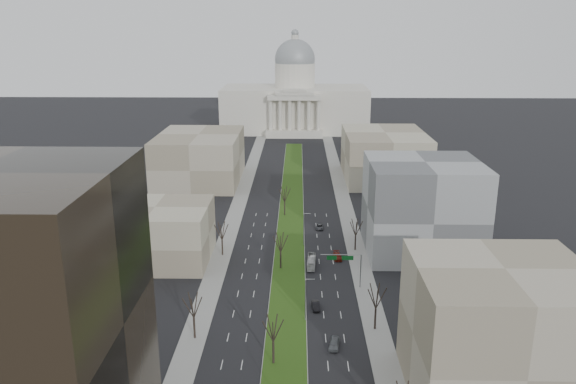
# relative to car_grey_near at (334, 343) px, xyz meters

# --- Properties ---
(ground) EXTENTS (600.00, 600.00, 0.00)m
(ground) POSITION_rel_car_grey_near_xyz_m (-8.92, 74.54, -0.77)
(ground) COLOR black
(ground) RESTS_ON ground
(median) EXTENTS (8.00, 222.03, 0.20)m
(median) POSITION_rel_car_grey_near_xyz_m (-8.92, 73.53, -0.67)
(median) COLOR #999993
(median) RESTS_ON ground
(sidewalk_left) EXTENTS (5.00, 330.00, 0.15)m
(sidewalk_left) POSITION_rel_car_grey_near_xyz_m (-26.42, 49.54, -0.70)
(sidewalk_left) COLOR gray
(sidewalk_left) RESTS_ON ground
(sidewalk_right) EXTENTS (5.00, 330.00, 0.15)m
(sidewalk_right) POSITION_rel_car_grey_near_xyz_m (8.58, 49.54, -0.70)
(sidewalk_right) COLOR gray
(sidewalk_right) RESTS_ON ground
(capitol) EXTENTS (80.00, 46.00, 55.00)m
(capitol) POSITION_rel_car_grey_near_xyz_m (-8.92, 224.13, 15.53)
(capitol) COLOR beige
(capitol) RESTS_ON ground
(building_beige_left) EXTENTS (26.00, 22.00, 14.00)m
(building_beige_left) POSITION_rel_car_grey_near_xyz_m (-41.92, 39.54, 6.23)
(building_beige_left) COLOR gray
(building_beige_left) RESTS_ON ground
(building_tan_right) EXTENTS (26.00, 24.00, 22.00)m
(building_tan_right) POSITION_rel_car_grey_near_xyz_m (24.08, -13.46, 10.23)
(building_tan_right) COLOR gray
(building_tan_right) RESTS_ON ground
(building_grey_right) EXTENTS (28.00, 26.00, 24.00)m
(building_grey_right) POSITION_rel_car_grey_near_xyz_m (25.08, 46.54, 11.23)
(building_grey_right) COLOR slate
(building_grey_right) RESTS_ON ground
(building_far_left) EXTENTS (30.00, 40.00, 18.00)m
(building_far_left) POSITION_rel_car_grey_near_xyz_m (-43.92, 114.54, 8.23)
(building_far_left) COLOR gray
(building_far_left) RESTS_ON ground
(building_far_right) EXTENTS (30.00, 40.00, 18.00)m
(building_far_right) POSITION_rel_car_grey_near_xyz_m (26.08, 119.54, 8.23)
(building_far_right) COLOR gray
(building_far_right) RESTS_ON ground
(tree_left_mid) EXTENTS (5.40, 5.40, 9.72)m
(tree_left_mid) POSITION_rel_car_grey_near_xyz_m (-26.12, 2.54, 6.22)
(tree_left_mid) COLOR black
(tree_left_mid) RESTS_ON ground
(tree_left_far) EXTENTS (5.28, 5.28, 9.50)m
(tree_left_far) POSITION_rel_car_grey_near_xyz_m (-26.12, 42.54, 6.07)
(tree_left_far) COLOR black
(tree_left_far) RESTS_ON ground
(tree_right_mid) EXTENTS (5.52, 5.52, 9.94)m
(tree_right_mid) POSITION_rel_car_grey_near_xyz_m (8.28, 6.54, 6.38)
(tree_right_mid) COLOR black
(tree_right_mid) RESTS_ON ground
(tree_right_far) EXTENTS (5.04, 5.04, 9.07)m
(tree_right_far) POSITION_rel_car_grey_near_xyz_m (8.28, 46.54, 5.75)
(tree_right_far) COLOR black
(tree_right_far) RESTS_ON ground
(tree_median_a) EXTENTS (5.40, 5.40, 9.72)m
(tree_median_a) POSITION_rel_car_grey_near_xyz_m (-10.92, -5.46, 6.22)
(tree_median_a) COLOR black
(tree_median_a) RESTS_ON ground
(tree_median_b) EXTENTS (5.40, 5.40, 9.72)m
(tree_median_b) POSITION_rel_car_grey_near_xyz_m (-10.92, 34.54, 6.22)
(tree_median_b) COLOR black
(tree_median_b) RESTS_ON ground
(tree_median_c) EXTENTS (5.40, 5.40, 9.72)m
(tree_median_c) POSITION_rel_car_grey_near_xyz_m (-10.92, 74.54, 6.22)
(tree_median_c) COLOR black
(tree_median_c) RESTS_ON ground
(streetlamp_median_b) EXTENTS (1.90, 0.20, 9.16)m
(streetlamp_median_b) POSITION_rel_car_grey_near_xyz_m (-5.16, 9.54, 4.03)
(streetlamp_median_b) COLOR gray
(streetlamp_median_b) RESTS_ON ground
(streetlamp_median_c) EXTENTS (1.90, 0.20, 9.16)m
(streetlamp_median_c) POSITION_rel_car_grey_near_xyz_m (-5.16, 49.54, 4.03)
(streetlamp_median_c) COLOR gray
(streetlamp_median_c) RESTS_ON ground
(mast_arm_signs) EXTENTS (9.12, 0.24, 8.09)m
(mast_arm_signs) POSITION_rel_car_grey_near_xyz_m (4.57, 24.57, 5.33)
(mast_arm_signs) COLOR gray
(mast_arm_signs) RESTS_ON ground
(car_grey_near) EXTENTS (2.55, 4.78, 1.55)m
(car_grey_near) POSITION_rel_car_grey_near_xyz_m (0.00, 0.00, 0.00)
(car_grey_near) COLOR #575B60
(car_grey_near) RESTS_ON ground
(car_black) EXTENTS (1.83, 4.37, 1.40)m
(car_black) POSITION_rel_car_grey_near_xyz_m (-2.99, 14.59, -0.07)
(car_black) COLOR black
(car_black) RESTS_ON ground
(car_red) EXTENTS (2.35, 5.01, 1.41)m
(car_red) POSITION_rel_car_grey_near_xyz_m (3.27, 40.83, -0.07)
(car_red) COLOR maroon
(car_red) RESTS_ON ground
(car_grey_far) EXTENTS (2.22, 4.48, 1.22)m
(car_grey_far) POSITION_rel_car_grey_near_xyz_m (-0.51, 62.63, -0.16)
(car_grey_far) COLOR #424348
(car_grey_far) RESTS_ON ground
(box_van) EXTENTS (2.33, 8.23, 2.27)m
(box_van) POSITION_rel_car_grey_near_xyz_m (-3.42, 36.21, 0.36)
(box_van) COLOR silver
(box_van) RESTS_ON ground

